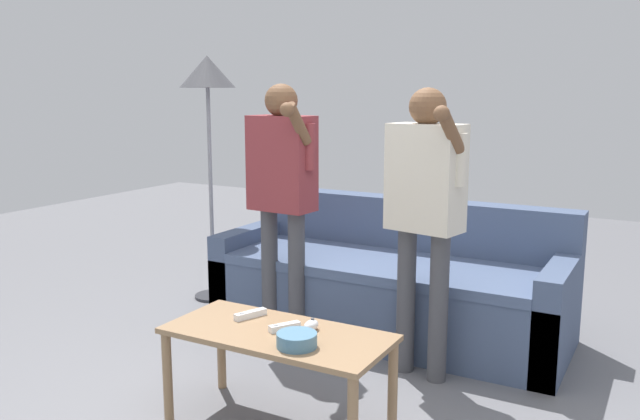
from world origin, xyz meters
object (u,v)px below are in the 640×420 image
Objects in this scene: coffee_table at (278,345)px; floor_lamp at (208,86)px; game_remote_wand_far at (285,327)px; player_right at (425,199)px; game_remote_wand_near at (250,314)px; couch at (390,286)px; player_left at (282,183)px; snack_bowl at (297,340)px; game_remote_nunchuk at (311,325)px.

floor_lamp is at bearing 136.48° from coffee_table.
coffee_table is 7.07× the size of game_remote_wand_far.
player_right is 1.06m from game_remote_wand_near.
player_left reaches higher than couch.
couch is at bearing 0.07° from floor_lamp.
couch is 0.97m from player_left.
player_left is (-0.72, 1.02, 0.49)m from snack_bowl.
player_right is 9.16× the size of game_remote_wand_near.
player_right is at bearing 66.15° from coffee_table.
player_left is at bearing -137.90° from couch.
coffee_table is at bearing -23.77° from game_remote_wand_near.
floor_lamp is 1.13× the size of player_left.
couch reaches higher than coffee_table.
floor_lamp is (-1.41, -0.00, 1.25)m from couch.
game_remote_wand_far is (1.46, -1.34, -1.07)m from floor_lamp.
player_left is 9.30× the size of game_remote_wand_near.
game_remote_wand_far is at bearing -57.30° from player_left.
game_remote_wand_far is (0.57, -0.88, -0.50)m from player_left.
snack_bowl is at bearing -78.01° from game_remote_nunchuk.
game_remote_wand_far is at bearing -42.53° from floor_lamp.
player_left is at bearing 174.93° from player_right.
player_left is 10.83× the size of game_remote_wand_far.
game_remote_wand_near is at bearing -127.99° from player_right.
couch is 1.38m from coffee_table.
game_remote_wand_far is (0.23, -0.06, 0.00)m from game_remote_wand_near.
couch is 15.24× the size of game_remote_wand_far.
game_remote_nunchuk is (0.13, 0.08, 0.09)m from coffee_table.
coffee_table is 0.58× the size of floor_lamp.
game_remote_nunchuk is 0.62× the size of game_remote_wand_far.
snack_bowl is 0.20m from game_remote_nunchuk.
snack_bowl is at bearing -42.60° from floor_lamp.
floor_lamp is (-1.57, 1.29, 1.06)m from game_remote_nunchuk.
couch is 1.31m from game_remote_wand_near.
game_remote_nunchuk is 0.53× the size of game_remote_wand_near.
couch is at bearing 97.86° from snack_bowl.
player_right reaches higher than game_remote_nunchuk.
player_right is 10.66× the size of game_remote_wand_far.
game_remote_nunchuk is at bearing -1.80° from game_remote_wand_near.
game_remote_wand_far reaches higher than coffee_table.
floor_lamp is at bearing 133.98° from game_remote_wand_near.
game_remote_wand_near is (-0.34, 0.01, -0.01)m from game_remote_nunchuk.
coffee_table is at bearing -59.01° from player_left.
floor_lamp reaches higher than snack_bowl.
couch is 24.76× the size of game_remote_nunchuk.
player_right reaches higher than game_remote_wand_far.
player_right reaches higher than game_remote_wand_near.
floor_lamp is at bearing 140.59° from game_remote_nunchuk.
floor_lamp is (-1.61, 1.48, 1.05)m from snack_bowl.
player_left reaches higher than game_remote_nunchuk.
couch is 1.32m from game_remote_nunchuk.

